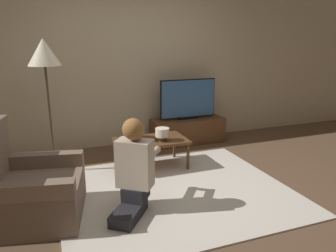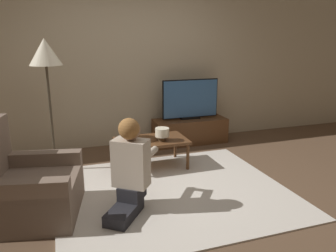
{
  "view_description": "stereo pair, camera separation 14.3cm",
  "coord_description": "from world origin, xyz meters",
  "px_view_note": "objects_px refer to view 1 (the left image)",
  "views": [
    {
      "loc": [
        -1.26,
        -3.12,
        1.67
      ],
      "look_at": [
        0.18,
        0.69,
        0.58
      ],
      "focal_mm": 35.0,
      "sensor_mm": 36.0,
      "label": 1
    },
    {
      "loc": [
        -1.13,
        -3.16,
        1.67
      ],
      "look_at": [
        0.18,
        0.69,
        0.58
      ],
      "focal_mm": 35.0,
      "sensor_mm": 36.0,
      "label": 2
    }
  ],
  "objects_px": {
    "coffee_table": "(151,142)",
    "floor_lamp": "(44,59)",
    "person_kneeling": "(134,166)",
    "table_lamp": "(162,133)",
    "armchair": "(27,191)",
    "tv": "(188,99)"
  },
  "relations": [
    {
      "from": "floor_lamp",
      "to": "table_lamp",
      "type": "distance_m",
      "value": 1.67
    },
    {
      "from": "tv",
      "to": "floor_lamp",
      "type": "bearing_deg",
      "value": -165.68
    },
    {
      "from": "floor_lamp",
      "to": "table_lamp",
      "type": "relative_size",
      "value": 9.31
    },
    {
      "from": "coffee_table",
      "to": "armchair",
      "type": "height_order",
      "value": "armchair"
    },
    {
      "from": "tv",
      "to": "coffee_table",
      "type": "height_order",
      "value": "tv"
    },
    {
      "from": "tv",
      "to": "coffee_table",
      "type": "relative_size",
      "value": 1.01
    },
    {
      "from": "coffee_table",
      "to": "floor_lamp",
      "type": "xyz_separation_m",
      "value": [
        -1.21,
        0.31,
        1.07
      ]
    },
    {
      "from": "person_kneeling",
      "to": "table_lamp",
      "type": "relative_size",
      "value": 5.21
    },
    {
      "from": "coffee_table",
      "to": "person_kneeling",
      "type": "bearing_deg",
      "value": -116.16
    },
    {
      "from": "tv",
      "to": "person_kneeling",
      "type": "relative_size",
      "value": 1.0
    },
    {
      "from": "person_kneeling",
      "to": "tv",
      "type": "bearing_deg",
      "value": -89.95
    },
    {
      "from": "floor_lamp",
      "to": "person_kneeling",
      "type": "relative_size",
      "value": 1.79
    },
    {
      "from": "tv",
      "to": "table_lamp",
      "type": "distance_m",
      "value": 1.25
    },
    {
      "from": "coffee_table",
      "to": "floor_lamp",
      "type": "distance_m",
      "value": 1.65
    },
    {
      "from": "person_kneeling",
      "to": "floor_lamp",
      "type": "bearing_deg",
      "value": -24.93
    },
    {
      "from": "tv",
      "to": "table_lamp",
      "type": "bearing_deg",
      "value": -129.41
    },
    {
      "from": "armchair",
      "to": "table_lamp",
      "type": "distance_m",
      "value": 1.75
    },
    {
      "from": "coffee_table",
      "to": "floor_lamp",
      "type": "bearing_deg",
      "value": 165.73
    },
    {
      "from": "person_kneeling",
      "to": "table_lamp",
      "type": "distance_m",
      "value": 1.1
    },
    {
      "from": "tv",
      "to": "coffee_table",
      "type": "distance_m",
      "value": 1.29
    },
    {
      "from": "coffee_table",
      "to": "armchair",
      "type": "bearing_deg",
      "value": -152.14
    },
    {
      "from": "coffee_table",
      "to": "table_lamp",
      "type": "bearing_deg",
      "value": -41.09
    }
  ]
}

